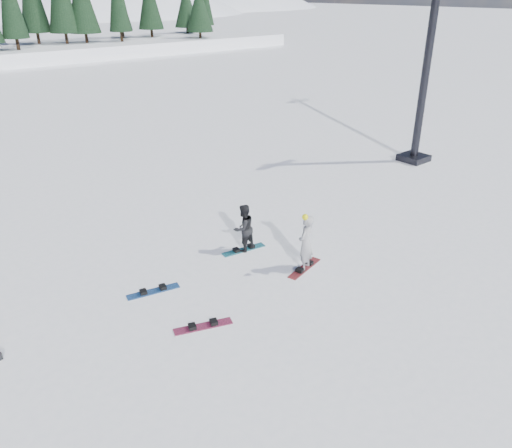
{
  "coord_description": "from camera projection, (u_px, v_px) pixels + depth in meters",
  "views": [
    {
      "loc": [
        -8.31,
        -10.28,
        7.79
      ],
      "look_at": [
        0.63,
        0.59,
        1.1
      ],
      "focal_mm": 35.0,
      "sensor_mm": 36.0,
      "label": 1
    }
  ],
  "objects": [
    {
      "name": "lift_tower",
      "position": [
        423.0,
        93.0,
        23.32
      ],
      "size": [
        2.25,
        1.23,
        8.2
      ],
      "rotation": [
        0.0,
        0.0,
        -0.0
      ],
      "color": "black",
      "rests_on": "ground"
    },
    {
      "name": "snowboarder_man",
      "position": [
        244.0,
        228.0,
        15.99
      ],
      "size": [
        0.82,
        0.66,
        1.6
      ],
      "primitive_type": "imported",
      "rotation": [
        0.0,
        0.0,
        3.21
      ],
      "color": "black",
      "rests_on": "ground"
    },
    {
      "name": "snowboard_woman",
      "position": [
        304.0,
        268.0,
        15.26
      ],
      "size": [
        1.52,
        0.65,
        0.03
      ],
      "primitive_type": "cube",
      "rotation": [
        0.0,
        0.0,
        0.26
      ],
      "color": "maroon",
      "rests_on": "ground"
    },
    {
      "name": "snowboard_loose_c",
      "position": [
        153.0,
        291.0,
        14.09
      ],
      "size": [
        1.53,
        0.59,
        0.03
      ],
      "primitive_type": "cube",
      "rotation": [
        0.0,
        0.0,
        -0.22
      ],
      "color": "#1D52A1",
      "rests_on": "ground"
    },
    {
      "name": "snowboard_loose_b",
      "position": [
        203.0,
        326.0,
        12.64
      ],
      "size": [
        1.51,
        0.77,
        0.03
      ],
      "primitive_type": "cube",
      "rotation": [
        0.0,
        0.0,
        -0.34
      ],
      "color": "#A0234B",
      "rests_on": "ground"
    },
    {
      "name": "snowboarder_woman",
      "position": [
        306.0,
        243.0,
        14.87
      ],
      "size": [
        0.77,
        0.65,
        1.93
      ],
      "rotation": [
        0.0,
        0.0,
        3.56
      ],
      "color": "#A09FA4",
      "rests_on": "ground"
    },
    {
      "name": "snowboard_man",
      "position": [
        244.0,
        250.0,
        16.33
      ],
      "size": [
        1.52,
        0.5,
        0.03
      ],
      "primitive_type": "cube",
      "rotation": [
        0.0,
        0.0,
        -0.15
      ],
      "color": "teal",
      "rests_on": "ground"
    },
    {
      "name": "ground",
      "position": [
        252.0,
        268.0,
        15.28
      ],
      "size": [
        420.0,
        420.0,
        0.0
      ],
      "primitive_type": "plane",
      "color": "white",
      "rests_on": "ground"
    }
  ]
}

